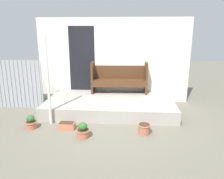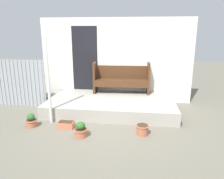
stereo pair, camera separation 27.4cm
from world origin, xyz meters
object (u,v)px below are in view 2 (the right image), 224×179
object	(u,v)px
planter_box_rect	(66,125)
support_post	(48,81)
flower_pot_right	(142,129)
flower_pot_left	(31,121)
bench	(121,78)
flower_pot_middle	(81,130)

from	to	relation	value
planter_box_rect	support_post	bearing A→B (deg)	151.25
flower_pot_right	flower_pot_left	bearing A→B (deg)	178.57
bench	planter_box_rect	size ratio (longest dim) A/B	4.59
bench	flower_pot_left	bearing A→B (deg)	-136.54
support_post	flower_pot_middle	xyz separation A→B (m)	(0.93, -0.63, -0.92)
planter_box_rect	flower_pot_left	bearing A→B (deg)	-177.54
flower_pot_middle	planter_box_rect	bearing A→B (deg)	141.12
support_post	planter_box_rect	bearing A→B (deg)	-28.75
bench	flower_pot_middle	world-z (taller)	bench
flower_pot_left	flower_pot_right	size ratio (longest dim) A/B	1.10
bench	support_post	bearing A→B (deg)	-134.95
flower_pot_left	flower_pot_middle	size ratio (longest dim) A/B	0.98
flower_pot_middle	flower_pot_right	size ratio (longest dim) A/B	1.12
support_post	bench	xyz separation A→B (m)	(1.58, 1.73, -0.24)
bench	flower_pot_middle	bearing A→B (deg)	-108.07
bench	planter_box_rect	distance (m)	2.39
support_post	flower_pot_left	xyz separation A→B (m)	(-0.37, -0.29, -0.92)
flower_pot_right	planter_box_rect	xyz separation A→B (m)	(-1.77, 0.10, -0.04)
flower_pot_middle	planter_box_rect	world-z (taller)	flower_pot_middle
bench	planter_box_rect	bearing A→B (deg)	-121.88
flower_pot_middle	support_post	bearing A→B (deg)	145.90
support_post	planter_box_rect	size ratio (longest dim) A/B	5.72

